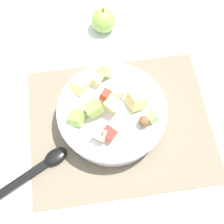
# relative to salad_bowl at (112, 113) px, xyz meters

# --- Properties ---
(ground_plane) EXTENTS (2.40, 2.40, 0.00)m
(ground_plane) POSITION_rel_salad_bowl_xyz_m (0.02, -0.01, -0.04)
(ground_plane) COLOR silver
(placemat) EXTENTS (0.43, 0.35, 0.01)m
(placemat) POSITION_rel_salad_bowl_xyz_m (0.02, -0.01, -0.04)
(placemat) COLOR #756B56
(placemat) RESTS_ON ground_plane
(salad_bowl) EXTENTS (0.25, 0.25, 0.11)m
(salad_bowl) POSITION_rel_salad_bowl_xyz_m (0.00, 0.00, 0.00)
(salad_bowl) COLOR white
(salad_bowl) RESTS_ON placemat
(serving_spoon) EXTENTS (0.19, 0.12, 0.01)m
(serving_spoon) POSITION_rel_salad_bowl_xyz_m (-0.17, -0.09, -0.03)
(serving_spoon) COLOR black
(serving_spoon) RESTS_ON placemat
(whole_apple) EXTENTS (0.07, 0.07, 0.08)m
(whole_apple) POSITION_rel_salad_bowl_xyz_m (0.02, 0.28, -0.01)
(whole_apple) COLOR #8CB74C
(whole_apple) RESTS_ON ground_plane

